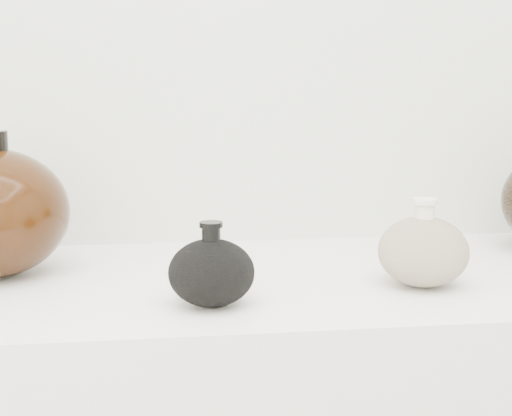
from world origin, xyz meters
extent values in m
cube|color=beige|center=(0.00, 1.21, 1.30)|extent=(3.00, 0.02, 2.60)
cube|color=silver|center=(0.00, 0.95, 0.89)|extent=(1.20, 0.50, 0.03)
ellipsoid|color=black|center=(-0.09, 0.81, 0.94)|extent=(0.14, 0.14, 0.09)
cylinder|color=black|center=(-0.09, 0.81, 0.99)|extent=(0.03, 0.03, 0.03)
cylinder|color=black|center=(-0.09, 0.81, 1.00)|extent=(0.04, 0.04, 0.01)
ellipsoid|color=beige|center=(0.21, 0.87, 0.95)|extent=(0.17, 0.17, 0.10)
cylinder|color=beige|center=(0.21, 0.87, 1.01)|extent=(0.04, 0.04, 0.03)
cylinder|color=beige|center=(0.21, 0.87, 1.02)|extent=(0.05, 0.05, 0.01)
camera|label=1|loc=(-0.15, -0.06, 1.17)|focal=50.00mm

